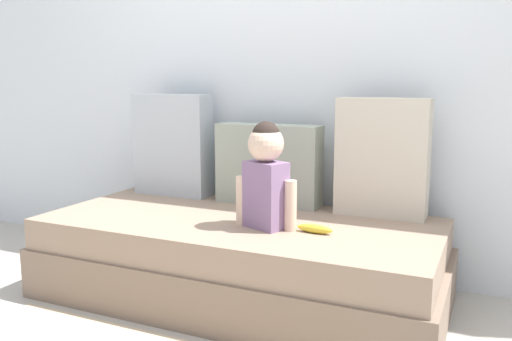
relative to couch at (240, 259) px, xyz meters
name	(u,v)px	position (x,y,z in m)	size (l,w,h in m)	color
ground_plane	(240,297)	(0.00, 0.00, -0.20)	(12.00, 12.00, 0.00)	#B2ADA3
back_wall	(285,43)	(0.00, 0.59, 1.09)	(5.20, 0.10, 2.59)	silver
couch	(240,259)	(0.00, 0.00, 0.00)	(2.00, 0.93, 0.41)	#826C5B
throw_pillow_left	(173,145)	(-0.62, 0.36, 0.51)	(0.47, 0.16, 0.60)	#B2BCC6
throw_pillow_center	(269,165)	(0.00, 0.36, 0.43)	(0.58, 0.16, 0.44)	#99A393
throw_pillow_right	(382,158)	(0.62, 0.36, 0.50)	(0.45, 0.16, 0.59)	beige
toddler	(266,172)	(0.18, -0.09, 0.47)	(0.30, 0.18, 0.50)	gray
banana	(315,229)	(0.42, -0.08, 0.23)	(0.17, 0.04, 0.04)	yellow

